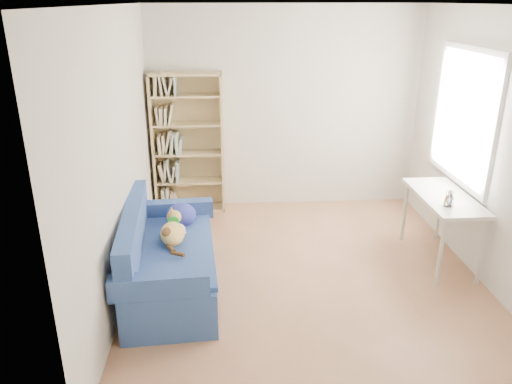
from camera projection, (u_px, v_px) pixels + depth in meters
ground at (305, 276)px, 5.09m from camera, size 4.00×4.00×0.00m
room_shell at (321, 118)px, 4.54m from camera, size 3.54×4.04×2.62m
sofa at (167, 259)px, 4.77m from camera, size 0.92×1.75×0.84m
bookshelf at (188, 149)px, 6.43m from camera, size 0.90×0.28×1.81m
desk at (444, 203)px, 5.17m from camera, size 0.51×1.12×0.75m
pen_cup at (449, 200)px, 4.86m from camera, size 0.09×0.09×0.17m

